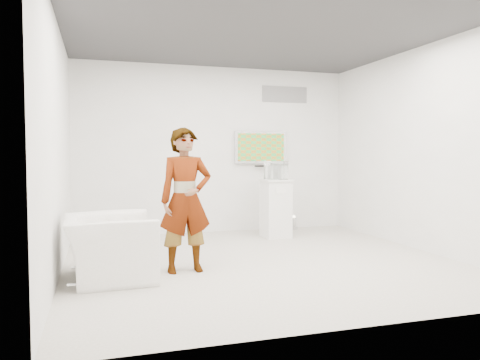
{
  "coord_description": "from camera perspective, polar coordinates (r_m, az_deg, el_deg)",
  "views": [
    {
      "loc": [
        -2.06,
        -5.79,
        1.41
      ],
      "look_at": [
        -0.11,
        0.6,
        1.05
      ],
      "focal_mm": 35.0,
      "sensor_mm": 36.0,
      "label": 1
    }
  ],
  "objects": [
    {
      "name": "pedestal",
      "position": [
        8.01,
        4.38,
        -3.47
      ],
      "size": [
        0.5,
        0.5,
        0.99
      ],
      "primitive_type": "cube",
      "rotation": [
        0.0,
        0.0,
        0.04
      ],
      "color": "silver",
      "rests_on": "room"
    },
    {
      "name": "vitrine",
      "position": [
        7.96,
        4.4,
        1.21
      ],
      "size": [
        0.33,
        0.33,
        0.32
      ],
      "primitive_type": "cube",
      "rotation": [
        0.0,
        0.0,
        0.05
      ],
      "color": "silver",
      "rests_on": "pedestal"
    },
    {
      "name": "logo_decal",
      "position": [
        9.03,
        5.48,
        10.33
      ],
      "size": [
        0.9,
        0.02,
        0.3
      ],
      "primitive_type": "cube",
      "color": "slate",
      "rests_on": "room"
    },
    {
      "name": "room",
      "position": [
        6.15,
        2.63,
        3.91
      ],
      "size": [
        5.01,
        5.01,
        3.0
      ],
      "color": "beige",
      "rests_on": "ground"
    },
    {
      "name": "armchair",
      "position": [
        5.57,
        -15.58,
        -7.9
      ],
      "size": [
        1.01,
        1.15,
        0.72
      ],
      "primitive_type": "imported",
      "rotation": [
        0.0,
        0.0,
        1.61
      ],
      "color": "white",
      "rests_on": "room"
    },
    {
      "name": "person",
      "position": [
        5.66,
        -6.64,
        -2.43
      ],
      "size": [
        0.66,
        0.46,
        1.74
      ],
      "primitive_type": "imported",
      "rotation": [
        0.0,
        0.0,
        0.07
      ],
      "color": "white",
      "rests_on": "room"
    },
    {
      "name": "console",
      "position": [
        7.97,
        4.39,
        0.93
      ],
      "size": [
        0.1,
        0.18,
        0.24
      ],
      "primitive_type": "cube",
      "rotation": [
        0.0,
        0.0,
        0.27
      ],
      "color": "silver",
      "rests_on": "pedestal"
    },
    {
      "name": "tv",
      "position": [
        8.74,
        2.5,
        4.01
      ],
      "size": [
        1.0,
        0.08,
        0.6
      ],
      "primitive_type": "cube",
      "color": "#BDBDC1",
      "rests_on": "room"
    },
    {
      "name": "floor_uplight",
      "position": [
        8.94,
        6.56,
        -5.19
      ],
      "size": [
        0.2,
        0.2,
        0.25
      ],
      "primitive_type": "cylinder",
      "rotation": [
        0.0,
        0.0,
        -0.29
      ],
      "color": "silver",
      "rests_on": "room"
    },
    {
      "name": "wii_remote",
      "position": [
        5.84,
        -4.66,
        4.58
      ],
      "size": [
        0.07,
        0.16,
        0.04
      ],
      "primitive_type": "cube",
      "rotation": [
        0.0,
        0.0,
        -0.18
      ],
      "color": "silver",
      "rests_on": "person"
    }
  ]
}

